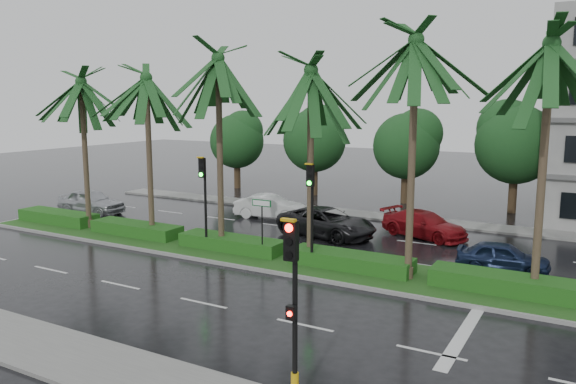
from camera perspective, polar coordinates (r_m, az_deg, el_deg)
The scene contains 17 objects.
ground at distance 24.09m, azimuth -1.22°, elevation -7.61°, with size 120.00×120.00×0.00m, color black.
near_sidewalk at distance 16.70m, azimuth -20.07°, elevation -15.80°, with size 40.00×2.40×0.12m, color slate.
far_sidewalk at distance 34.64m, azimuth 8.94°, elevation -2.42°, with size 40.00×2.00×0.12m, color slate.
median at distance 24.90m, azimuth -0.04°, elevation -6.86°, with size 36.00×4.00×0.15m.
hedge at distance 24.80m, azimuth -0.04°, elevation -6.03°, with size 35.20×1.40×0.60m.
lane_markings at distance 22.39m, azimuth 4.99°, elevation -8.94°, with size 34.00×13.06×0.01m.
palm_row at distance 24.60m, azimuth -2.60°, elevation 11.32°, with size 26.30×4.20×9.84m.
signal_near at distance 12.74m, azimuth 0.52°, elevation -11.28°, with size 0.34×0.45×4.36m.
signal_median_left at distance 25.88m, azimuth -8.55°, elevation 0.27°, with size 0.34×0.42×4.36m.
signal_median_right at distance 22.95m, azimuth 2.36°, elevation -0.77°, with size 0.34×0.42×4.36m.
street_sign at distance 24.48m, azimuth -2.68°, elevation -2.22°, with size 0.95×0.09×2.60m.
bg_trees at distance 38.93m, azimuth 13.91°, elevation 5.14°, with size 32.67×5.00×7.22m.
car_silver at distance 37.29m, azimuth -19.35°, elevation -0.91°, with size 4.48×1.80×1.53m, color #AEB0B6.
car_white at distance 33.85m, azimuth -1.84°, elevation -1.48°, with size 4.26×1.48×1.40m, color white.
car_darkgrey at distance 29.31m, azimuth 3.96°, elevation -3.08°, with size 5.37×2.47×1.49m, color black.
car_red at distance 29.88m, azimuth 13.68°, elevation -3.22°, with size 4.67×1.90×1.35m, color maroon.
car_blue at distance 24.89m, azimuth 20.98°, elevation -6.19°, with size 3.67×1.48×1.25m, color #162344.
Camera 1 is at (11.76, -19.85, 6.96)m, focal length 35.00 mm.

